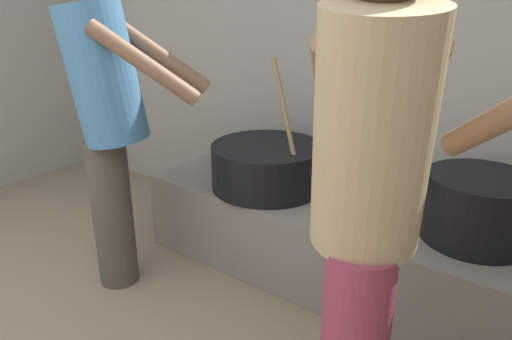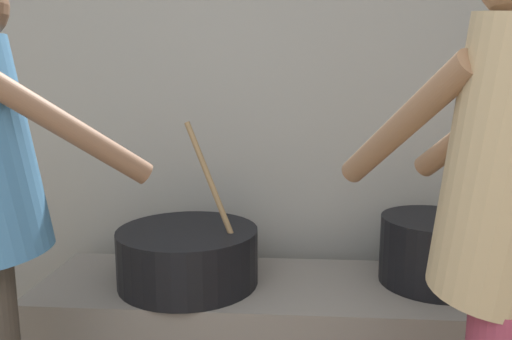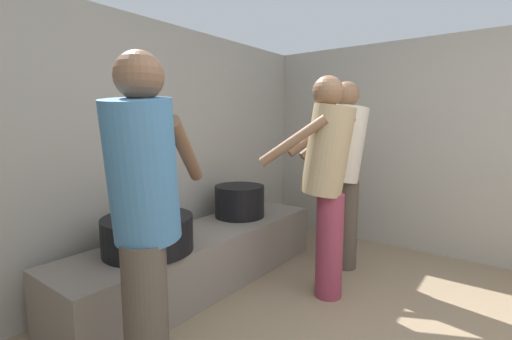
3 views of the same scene
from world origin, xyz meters
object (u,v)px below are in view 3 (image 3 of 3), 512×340
at_px(cook_in_tan_shirt, 327,174).
at_px(cook_in_blue_shirt, 144,209).
at_px(cook_in_cream_shirt, 345,164).
at_px(cooking_pot_main, 148,234).
at_px(cooking_pot_secondary, 240,201).

height_order(cook_in_tan_shirt, cook_in_blue_shirt, cook_in_tan_shirt).
bearing_deg(cook_in_tan_shirt, cook_in_cream_shirt, 10.26).
distance_m(cooking_pot_main, cook_in_blue_shirt, 0.86).
bearing_deg(cook_in_blue_shirt, cook_in_cream_shirt, -3.11).
xyz_separation_m(cook_in_tan_shirt, cook_in_blue_shirt, (-1.40, 0.21, -0.01)).
bearing_deg(cooking_pot_secondary, cooking_pot_main, -176.07).
bearing_deg(cooking_pot_main, cooking_pot_secondary, 3.93).
distance_m(cook_in_cream_shirt, cook_in_tan_shirt, 0.58).
bearing_deg(cook_in_blue_shirt, cook_in_tan_shirt, -8.54).
height_order(cooking_pot_main, cooking_pot_secondary, cooking_pot_main).
bearing_deg(cook_in_blue_shirt, cooking_pot_secondary, 24.99).
bearing_deg(cooking_pot_main, cook_in_tan_shirt, -42.00).
xyz_separation_m(cooking_pot_secondary, cook_in_cream_shirt, (0.46, -0.81, 0.36)).
bearing_deg(cooking_pot_secondary, cook_in_blue_shirt, -155.01).
height_order(cooking_pot_main, cook_in_blue_shirt, cook_in_blue_shirt).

